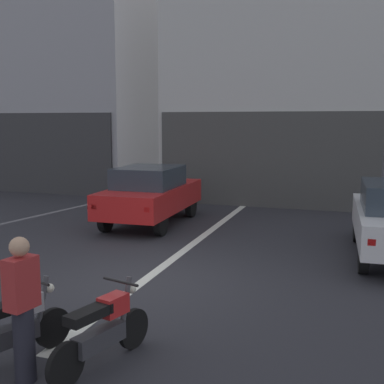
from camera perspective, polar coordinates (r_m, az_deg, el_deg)
ground_plane at (r=9.13m, az=-5.87°, el=-10.39°), size 120.00×120.00×0.00m
lane_centre_line at (r=14.62m, az=3.87°, el=-3.20°), size 0.20×18.00×0.01m
building_mid_block at (r=21.59m, az=11.49°, el=14.18°), size 8.01×9.97×10.38m
car_red_crossing_near at (r=13.87m, az=-4.82°, el=-0.14°), size 1.86×4.14×1.64m
car_grey_down_street at (r=20.32m, az=12.20°, el=2.39°), size 2.06×4.22×1.64m
motorcycle_silver_row_leftmost at (r=6.49m, az=-19.99°, el=-14.53°), size 0.69×1.60×0.98m
motorcycle_red_row_left_mid at (r=6.17m, az=-10.30°, el=-15.38°), size 0.61×1.63×0.98m
person_by_motorcycles at (r=5.91m, az=-19.04°, el=-12.65°), size 0.27×0.39×1.67m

